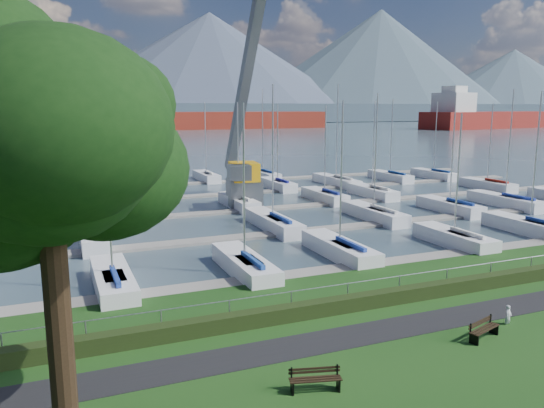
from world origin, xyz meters
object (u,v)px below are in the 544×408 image
bench_left (315,379)px  crane (244,150)px  bench_right (483,329)px  tree (36,135)px  person (508,313)px

bench_left → crane: 37.36m
bench_right → tree: 18.56m
bench_left → crane: bearing=89.1°
bench_right → crane: 35.01m
bench_right → crane: (1.68, 34.62, 4.91)m
bench_right → tree: bearing=164.1°
person → crane: bearing=72.3°
bench_left → crane: (10.09, 35.64, 4.91)m
bench_left → bench_right: same height
bench_right → tree: (-16.55, -0.36, 8.40)m
bench_left → crane: size_ratio=0.08×
person → bench_right: bearing=-179.6°
bench_left → person: size_ratio=1.79×
person → tree: 20.49m
bench_left → bench_right: 8.47m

